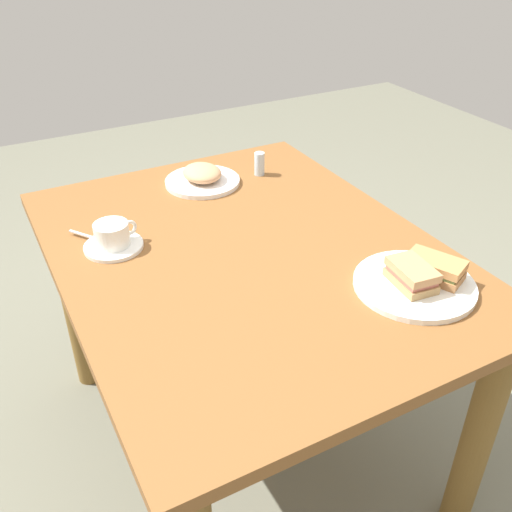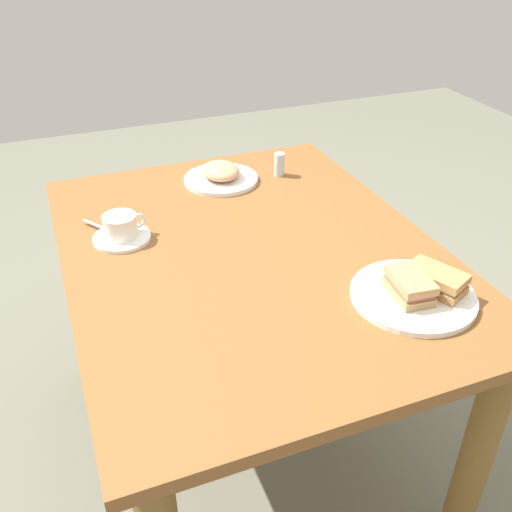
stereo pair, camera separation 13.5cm
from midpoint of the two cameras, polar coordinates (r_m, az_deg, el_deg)
name	(u,v)px [view 2 (the right image)]	position (r m, az deg, el deg)	size (l,w,h in m)	color
ground_plane	(252,438)	(1.91, 1.71, -17.74)	(6.00, 6.00, 0.00)	#6A6A59
dining_table	(251,289)	(1.51, 2.06, -3.44)	(1.18, 0.91, 0.71)	brown
sandwich_plate	(413,296)	(1.33, 18.23, -3.89)	(0.28, 0.28, 0.01)	white
sandwich_front	(410,286)	(1.30, 17.98, -2.92)	(0.12, 0.09, 0.05)	tan
sandwich_back	(436,280)	(1.34, 20.27, -2.33)	(0.15, 0.12, 0.05)	#B77B49
coffee_saucer	(122,238)	(1.50, -10.72, 1.73)	(0.15, 0.15, 0.01)	white
coffee_cup	(121,225)	(1.48, -10.81, 2.95)	(0.09, 0.11, 0.06)	white
spoon	(100,227)	(1.55, -12.85, 2.79)	(0.09, 0.07, 0.01)	silver
side_plate	(221,179)	(1.78, -1.33, 7.60)	(0.23, 0.23, 0.01)	white
side_food_pile	(221,171)	(1.77, -1.35, 8.45)	(0.14, 0.11, 0.04)	tan
salt_shaker	(279,164)	(1.82, 4.50, 9.04)	(0.03, 0.03, 0.07)	silver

